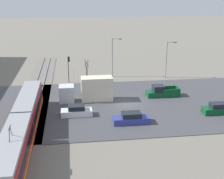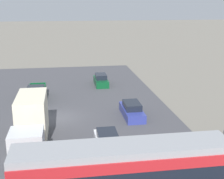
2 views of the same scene
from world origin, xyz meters
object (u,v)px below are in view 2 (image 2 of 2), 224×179
at_px(sedan_car_0, 101,80).
at_px(pickup_truck, 37,94).
at_px(sedan_car_1, 107,142).
at_px(sedan_car_2, 132,110).
at_px(box_truck, 31,123).

bearing_deg(sedan_car_0, pickup_truck, 34.12).
distance_m(pickup_truck, sedan_car_1, 15.56).
bearing_deg(pickup_truck, sedan_car_2, 144.64).
distance_m(box_truck, sedan_car_0, 19.26).
relative_size(box_truck, sedan_car_0, 1.89).
distance_m(pickup_truck, sedan_car_2, 12.29).
xyz_separation_m(pickup_truck, sedan_car_1, (-6.52, 14.12, -0.07)).
relative_size(box_truck, pickup_truck, 1.56).
bearing_deg(sedan_car_1, pickup_truck, -65.23).
bearing_deg(sedan_car_2, pickup_truck, -35.36).
bearing_deg(box_truck, sedan_car_0, -114.05).
height_order(box_truck, sedan_car_1, box_truck).
bearing_deg(box_truck, sedan_car_2, -153.27).
relative_size(box_truck, sedan_car_1, 1.93).
bearing_deg(sedan_car_1, box_truck, -20.47).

